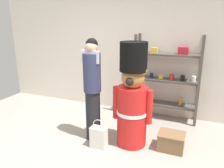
{
  "coord_description": "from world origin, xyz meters",
  "views": [
    {
      "loc": [
        1.41,
        -2.36,
        1.98
      ],
      "look_at": [
        0.15,
        0.74,
        1.0
      ],
      "focal_mm": 35.53,
      "sensor_mm": 36.0,
      "label": 1
    }
  ],
  "objects_px": {
    "person_shopper": "(92,88)",
    "shopping_bag": "(99,137)",
    "teddy_bear_guard": "(132,99)",
    "display_crate": "(171,141)",
    "merchandise_shelf": "(167,78)"
  },
  "relations": [
    {
      "from": "teddy_bear_guard",
      "to": "shopping_bag",
      "type": "xyz_separation_m",
      "value": [
        -0.45,
        -0.3,
        -0.6
      ]
    },
    {
      "from": "display_crate",
      "to": "teddy_bear_guard",
      "type": "bearing_deg",
      "value": -173.87
    },
    {
      "from": "merchandise_shelf",
      "to": "display_crate",
      "type": "relative_size",
      "value": 4.2
    },
    {
      "from": "merchandise_shelf",
      "to": "person_shopper",
      "type": "distance_m",
      "value": 1.63
    },
    {
      "from": "merchandise_shelf",
      "to": "shopping_bag",
      "type": "relative_size",
      "value": 3.55
    },
    {
      "from": "teddy_bear_guard",
      "to": "shopping_bag",
      "type": "relative_size",
      "value": 3.48
    },
    {
      "from": "person_shopper",
      "to": "shopping_bag",
      "type": "height_order",
      "value": "person_shopper"
    },
    {
      "from": "merchandise_shelf",
      "to": "person_shopper",
      "type": "relative_size",
      "value": 1.0
    },
    {
      "from": "shopping_bag",
      "to": "display_crate",
      "type": "bearing_deg",
      "value": 18.81
    },
    {
      "from": "shopping_bag",
      "to": "display_crate",
      "type": "relative_size",
      "value": 1.18
    },
    {
      "from": "person_shopper",
      "to": "shopping_bag",
      "type": "distance_m",
      "value": 0.79
    },
    {
      "from": "display_crate",
      "to": "person_shopper",
      "type": "bearing_deg",
      "value": -173.71
    },
    {
      "from": "teddy_bear_guard",
      "to": "shopping_bag",
      "type": "height_order",
      "value": "teddy_bear_guard"
    },
    {
      "from": "teddy_bear_guard",
      "to": "shopping_bag",
      "type": "distance_m",
      "value": 0.81
    },
    {
      "from": "person_shopper",
      "to": "shopping_bag",
      "type": "xyz_separation_m",
      "value": [
        0.21,
        -0.23,
        -0.73
      ]
    }
  ]
}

